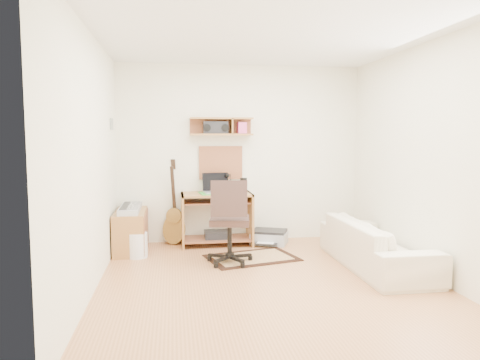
{
  "coord_description": "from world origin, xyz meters",
  "views": [
    {
      "loc": [
        -1.0,
        -4.64,
        1.55
      ],
      "look_at": [
        -0.15,
        1.05,
        1.0
      ],
      "focal_mm": 33.76,
      "sensor_mm": 36.0,
      "label": 1
    }
  ],
  "objects": [
    {
      "name": "laptop",
      "position": [
        -0.38,
        1.71,
        0.9
      ],
      "size": [
        0.42,
        0.42,
        0.29
      ],
      "primitive_type": null,
      "rotation": [
        0.0,
        0.0,
        0.12
      ],
      "color": "silver",
      "rests_on": "desk"
    },
    {
      "name": "desk",
      "position": [
        -0.39,
        1.73,
        0.38
      ],
      "size": [
        1.0,
        0.55,
        0.75
      ],
      "primitive_type": null,
      "color": "#AE773D",
      "rests_on": "floor"
    },
    {
      "name": "wall_photo",
      "position": [
        -1.79,
        1.5,
        1.72
      ],
      "size": [
        0.02,
        0.2,
        0.15
      ],
      "primitive_type": "cube",
      "color": "#4C8CBF",
      "rests_on": "left_wall"
    },
    {
      "name": "cabinet",
      "position": [
        -1.58,
        1.55,
        0.28
      ],
      "size": [
        0.4,
        0.9,
        0.55
      ],
      "primitive_type": "cube",
      "color": "#AE773D",
      "rests_on": "floor"
    },
    {
      "name": "guitar",
      "position": [
        -1.0,
        1.86,
        0.62
      ],
      "size": [
        0.38,
        0.3,
        1.24
      ],
      "primitive_type": null,
      "rotation": [
        0.0,
        0.0,
        -0.32
      ],
      "color": "olive",
      "rests_on": "floor"
    },
    {
      "name": "speaker",
      "position": [
        -0.01,
        1.68,
        0.86
      ],
      "size": [
        0.1,
        0.1,
        0.22
      ],
      "primitive_type": "cylinder",
      "color": "black",
      "rests_on": "desk"
    },
    {
      "name": "right_wall",
      "position": [
        1.8,
        0.0,
        1.3
      ],
      "size": [
        0.01,
        4.0,
        2.6
      ],
      "primitive_type": "cube",
      "color": "white",
      "rests_on": "ground"
    },
    {
      "name": "printer",
      "position": [
        0.38,
        1.69,
        0.09
      ],
      "size": [
        0.61,
        0.55,
        0.19
      ],
      "primitive_type": "cube",
      "rotation": [
        0.0,
        0.0,
        -0.4
      ],
      "color": "#A5A8AA",
      "rests_on": "floor"
    },
    {
      "name": "left_wall",
      "position": [
        -1.8,
        0.0,
        1.3
      ],
      "size": [
        0.01,
        4.0,
        2.6
      ],
      "primitive_type": "cube",
      "color": "white",
      "rests_on": "ground"
    },
    {
      "name": "sofa",
      "position": [
        1.38,
        0.34,
        0.37
      ],
      "size": [
        0.55,
        1.9,
        0.74
      ],
      "primitive_type": "imported",
      "rotation": [
        0.0,
        0.0,
        1.57
      ],
      "color": "beige",
      "rests_on": "floor"
    },
    {
      "name": "wall_shelf",
      "position": [
        -0.3,
        1.88,
        1.7
      ],
      "size": [
        0.9,
        0.25,
        0.26
      ],
      "primitive_type": "cube",
      "color": "#AE773D",
      "rests_on": "back_wall"
    },
    {
      "name": "waste_basket",
      "position": [
        -1.47,
        1.2,
        0.16
      ],
      "size": [
        0.32,
        0.32,
        0.32
      ],
      "primitive_type": "cylinder",
      "rotation": [
        0.0,
        0.0,
        0.21
      ],
      "color": "white",
      "rests_on": "floor"
    },
    {
      "name": "pencil_cup",
      "position": [
        -0.07,
        1.83,
        0.8
      ],
      "size": [
        0.07,
        0.07,
        0.09
      ],
      "primitive_type": "cylinder",
      "color": "#34529C",
      "rests_on": "desk"
    },
    {
      "name": "rug",
      "position": [
        -0.01,
        0.93,
        0.01
      ],
      "size": [
        1.26,
        0.99,
        0.01
      ],
      "primitive_type": "cube",
      "rotation": [
        0.0,
        0.0,
        0.25
      ],
      "color": "beige",
      "rests_on": "floor"
    },
    {
      "name": "ceiling",
      "position": [
        0.0,
        0.0,
        2.6
      ],
      "size": [
        3.6,
        4.0,
        0.01
      ],
      "primitive_type": "cube",
      "color": "white",
      "rests_on": "ground"
    },
    {
      "name": "cork_board",
      "position": [
        -0.3,
        1.98,
        1.17
      ],
      "size": [
        0.64,
        0.03,
        0.49
      ],
      "primitive_type": "cube",
      "color": "tan",
      "rests_on": "back_wall"
    },
    {
      "name": "task_chair",
      "position": [
        -0.32,
        0.76,
        0.53
      ],
      "size": [
        0.61,
        0.61,
        1.06
      ],
      "primitive_type": null,
      "rotation": [
        0.0,
        0.0,
        -0.15
      ],
      "color": "#34231E",
      "rests_on": "floor"
    },
    {
      "name": "boombox",
      "position": [
        -0.38,
        1.87,
        1.68
      ],
      "size": [
        0.35,
        0.16,
        0.18
      ],
      "primitive_type": "cube",
      "color": "black",
      "rests_on": "wall_shelf"
    },
    {
      "name": "desk_lamp",
      "position": [
        -0.17,
        1.87,
        0.89
      ],
      "size": [
        0.09,
        0.09,
        0.27
      ],
      "primitive_type": null,
      "color": "black",
      "rests_on": "desk"
    },
    {
      "name": "music_keyboard",
      "position": [
        -1.58,
        1.55,
        0.59
      ],
      "size": [
        0.26,
        0.83,
        0.07
      ],
      "primitive_type": "cube",
      "color": "#B2B5BA",
      "rests_on": "cabinet"
    },
    {
      "name": "back_wall",
      "position": [
        0.0,
        2.0,
        1.3
      ],
      "size": [
        3.6,
        0.01,
        2.6
      ],
      "primitive_type": "cube",
      "color": "white",
      "rests_on": "ground"
    },
    {
      "name": "floor",
      "position": [
        0.0,
        0.0,
        -0.01
      ],
      "size": [
        3.6,
        4.0,
        0.01
      ],
      "primitive_type": "cube",
      "color": "tan",
      "rests_on": "ground"
    }
  ]
}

